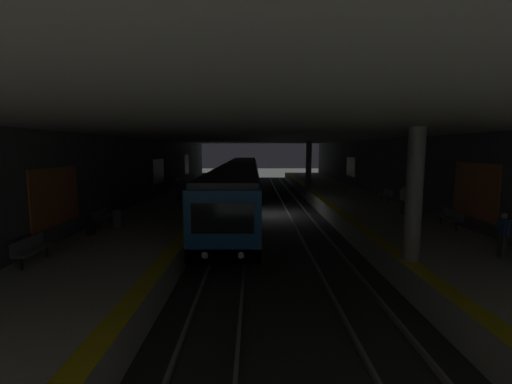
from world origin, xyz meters
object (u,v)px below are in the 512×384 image
pillar_near (414,195)px  bench_right_far (180,181)px  metro_train (240,182)px  person_standing_far (214,176)px  person_waiting_near (193,183)px  backpack_on_floor (179,197)px  pillar_far (309,164)px  bench_right_near (32,248)px  bench_right_mid (103,216)px  suitcase_rolling (91,228)px  trash_bin (117,219)px  person_walking_mid (403,199)px  bench_left_far (386,194)px  bench_left_mid (450,217)px  person_boarding (503,233)px

pillar_near → bench_right_far: size_ratio=2.68×
metro_train → person_standing_far: size_ratio=20.86×
person_waiting_near → backpack_on_floor: 4.72m
pillar_far → bench_right_near: 26.61m
bench_right_mid → suitcase_rolling: bearing=-174.8°
metro_train → trash_bin: size_ratio=41.28×
bench_right_near → person_walking_mid: 18.40m
pillar_far → bench_left_far: pillar_far is taller
bench_right_near → bench_left_mid: bearing=-72.7°
bench_right_mid → suitcase_rolling: size_ratio=1.90×
pillar_near → bench_right_mid: 14.07m
bench_left_mid → bench_left_far: size_ratio=1.00×
person_waiting_near → backpack_on_floor: size_ratio=3.83×
pillar_far → bench_right_mid: pillar_far is taller
bench_left_mid → person_boarding: (-4.70, 0.77, 0.33)m
metro_train → bench_left_far: size_ratio=20.64×
bench_left_far → backpack_on_floor: bench_left_far is taller
pillar_near → bench_right_far: pillar_near is taller
bench_right_near → suitcase_rolling: size_ratio=1.90×
bench_left_mid → trash_bin: bench_left_mid is taller
bench_right_far → person_walking_mid: person_walking_mid is taller
pillar_near → bench_right_far: bearing=28.7°
bench_left_mid → person_standing_far: person_standing_far is taller
bench_right_near → bench_left_far: bearing=-51.3°
pillar_near → person_walking_mid: (8.51, -3.29, -1.38)m
bench_right_near → person_standing_far: size_ratio=1.01×
pillar_far → suitcase_rolling: bearing=146.5°
metro_train → person_walking_mid: metro_train is taller
bench_right_mid → person_standing_far: (20.13, -3.20, 0.39)m
person_walking_mid → suitcase_rolling: size_ratio=1.84×
bench_left_mid → person_walking_mid: size_ratio=1.03×
pillar_near → pillar_far: size_ratio=1.00×
bench_left_far → bench_right_mid: size_ratio=1.00×
pillar_far → person_walking_mid: size_ratio=2.77×
metro_train → person_waiting_near: size_ratio=22.89×
pillar_near → pillar_far: same height
person_walking_mid → trash_bin: size_ratio=1.93×
bench_right_near → person_walking_mid: bearing=-61.5°
suitcase_rolling → bench_right_far: bearing=0.4°
bench_left_mid → person_walking_mid: bearing=14.6°
person_walking_mid → backpack_on_floor: (5.75, 14.26, -0.69)m
bench_left_far → backpack_on_floor: 15.18m
metro_train → person_standing_far: metro_train is taller
bench_left_far → bench_right_mid: bearing=115.2°
bench_right_near → trash_bin: 5.50m
metro_train → trash_bin: (-12.88, 5.60, -0.55)m
bench_right_mid → person_boarding: bearing=-107.1°
suitcase_rolling → bench_left_mid: bearing=-85.4°
metro_train → suitcase_rolling: 15.66m
trash_bin → pillar_far: bearing=-34.4°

